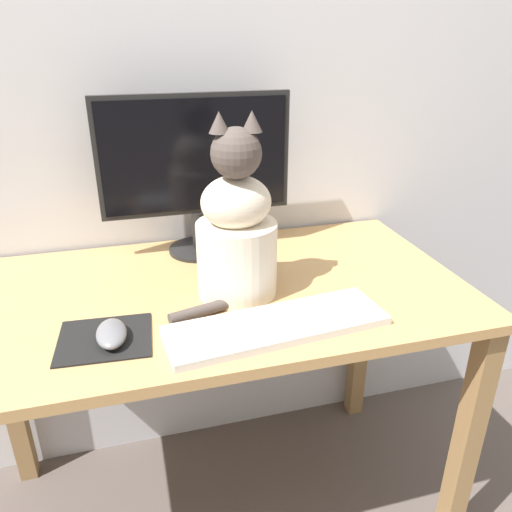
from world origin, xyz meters
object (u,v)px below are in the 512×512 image
at_px(monitor, 196,166).
at_px(computer_mouse_left, 111,334).
at_px(cat, 236,231).
at_px(keyboard, 277,324).

xyz_separation_m(monitor, computer_mouse_left, (-0.24, -0.40, -0.22)).
xyz_separation_m(monitor, cat, (0.04, -0.26, -0.09)).
xyz_separation_m(keyboard, cat, (-0.04, 0.18, 0.14)).
bearing_deg(computer_mouse_left, keyboard, -7.50).
distance_m(computer_mouse_left, cat, 0.34).
relative_size(monitor, computer_mouse_left, 4.76).
bearing_deg(keyboard, cat, 97.62).
relative_size(keyboard, cat, 1.13).
xyz_separation_m(computer_mouse_left, cat, (0.29, 0.13, 0.14)).
bearing_deg(keyboard, monitor, 95.41).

